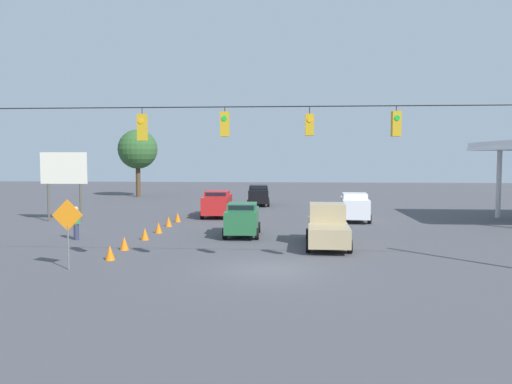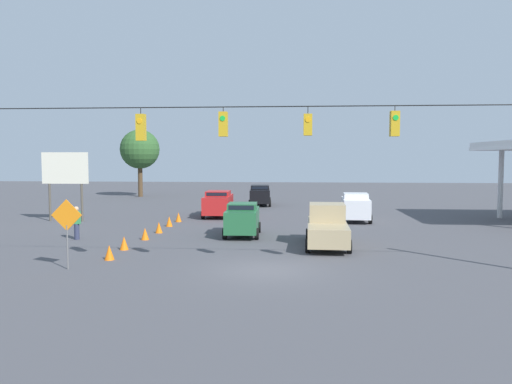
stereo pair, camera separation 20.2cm
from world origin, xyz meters
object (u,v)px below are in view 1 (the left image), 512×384
Objects in this scene: sedan_white_oncoming_far at (355,207)px; sedan_green_withflow_mid at (242,219)px; tree_horizon_left at (138,150)px; traffic_cone_second at (124,243)px; overhead_signal_span at (265,155)px; sedan_red_withflow_far at (217,203)px; sedan_black_withflow_deep at (258,195)px; roadside_billboard at (64,173)px; traffic_cone_nearest at (110,253)px; traffic_cone_fourth at (158,228)px; work_zone_sign at (68,221)px; pickup_truck_tan_crossing_near at (327,227)px; traffic_cone_farthest at (178,217)px; traffic_cone_fifth at (169,221)px; traffic_cone_third at (145,234)px; pedestrian at (76,223)px.

sedan_white_oncoming_far reaches higher than sedan_green_withflow_mid.
tree_horizon_left reaches higher than sedan_green_withflow_mid.
overhead_signal_span is at bearing 146.84° from traffic_cone_second.
sedan_red_withflow_far is 9.64m from sedan_black_withflow_deep.
traffic_cone_nearest is at bearing 122.04° from roadside_billboard.
work_zone_sign is at bearing 83.85° from traffic_cone_fourth.
pickup_truck_tan_crossing_near is 1.94× the size of work_zone_sign.
traffic_cone_nearest is at bearing 49.01° from sedan_white_oncoming_far.
roadside_billboard is (8.00, 0.27, 3.11)m from traffic_cone_farthest.
tree_horizon_left is at bearing -86.00° from roadside_billboard.
pickup_truck_tan_crossing_near reaches higher than traffic_cone_farthest.
traffic_cone_second is (2.53, 13.83, -0.69)m from sedan_red_withflow_far.
tree_horizon_left is at bearing -57.57° from pickup_truck_tan_crossing_near.
traffic_cone_nearest is 1.00× the size of traffic_cone_second.
traffic_cone_second is at bearing -33.16° from overhead_signal_span.
overhead_signal_span reaches higher than roadside_billboard.
sedan_black_withflow_deep reaches higher than traffic_cone_fifth.
pickup_truck_tan_crossing_near is 0.72× the size of tree_horizon_left.
traffic_cone_second is 1.00× the size of traffic_cone_fifth.
overhead_signal_span is at bearing 132.48° from traffic_cone_third.
traffic_cone_second is 13.33m from roadside_billboard.
sedan_red_withflow_far reaches higher than traffic_cone_farthest.
pickup_truck_tan_crossing_near is 8.30× the size of traffic_cone_nearest.
traffic_cone_fifth is (-0.14, -8.25, 0.00)m from traffic_cone_second.
pedestrian is (13.61, -0.89, -0.04)m from pickup_truck_tan_crossing_near.
traffic_cone_fifth is (2.38, 5.58, -0.69)m from sedan_red_withflow_far.
traffic_cone_farthest is (5.13, -5.86, -0.66)m from sedan_green_withflow_mid.
traffic_cone_fifth is 0.36× the size of pedestrian.
traffic_cone_third and traffic_cone_farthest have the same top height.
traffic_cone_fourth is 9.96m from work_zone_sign.
pickup_truck_tan_crossing_near is 10.72m from traffic_cone_nearest.
overhead_signal_span is 9.53m from traffic_cone_second.
sedan_white_oncoming_far is 13.03m from traffic_cone_fifth.
sedan_green_withflow_mid is 18.38m from sedan_black_withflow_deep.
traffic_cone_nearest is 7.83m from traffic_cone_fourth.
roadside_billboard is at bearing -23.06° from sedan_green_withflow_mid.
sedan_red_withflow_far is at bearing -125.91° from traffic_cone_farthest.
overhead_signal_span is at bearing 145.37° from pedestrian.
traffic_cone_nearest is 1.00× the size of traffic_cone_farthest.
work_zone_sign reaches higher than traffic_cone_fifth.
sedan_red_withflow_far reaches higher than sedan_green_withflow_mid.
tree_horizon_left is (9.50, -34.68, 5.06)m from traffic_cone_nearest.
sedan_black_withflow_deep is (4.91, -21.25, 0.01)m from pickup_truck_tan_crossing_near.
traffic_cone_nearest is 36.31m from tree_horizon_left.
sedan_black_withflow_deep is at bearing -103.73° from traffic_cone_third.
traffic_cone_nearest is 15.34m from roadside_billboard.
sedan_red_withflow_far is (7.45, -11.94, 0.05)m from pickup_truck_tan_crossing_near.
traffic_cone_second is at bearing 142.61° from pedestrian.
traffic_cone_second is at bearing 77.65° from sedan_black_withflow_deep.
traffic_cone_second is 8.25m from traffic_cone_fifth.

